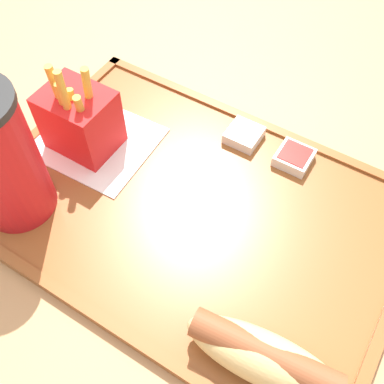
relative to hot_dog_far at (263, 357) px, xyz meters
The scene contains 8 objects.
ground_plane 0.81m from the hot_dog_far, 53.45° to the right, with size 8.00×8.00×0.00m, color gray.
dining_table 0.44m from the hot_dog_far, 53.45° to the right, with size 1.20×1.05×0.75m.
food_tray 0.18m from the hot_dog_far, 38.53° to the right, with size 0.46×0.32×0.01m.
paper_napkin 0.33m from the hot_dog_far, 24.66° to the right, with size 0.15×0.13×0.00m.
hot_dog_far is the anchor object (origin of this frame).
fries_carton 0.33m from the hot_dog_far, 22.36° to the right, with size 0.08×0.06×0.13m.
sauce_cup_mayo 0.27m from the hot_dog_far, 59.03° to the right, with size 0.04×0.04×0.02m.
sauce_cup_ketchup 0.25m from the hot_dog_far, 72.76° to the right, with size 0.04×0.04×0.02m.
Camera 1 is at (-0.10, 0.26, 1.18)m, focal length 42.00 mm.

